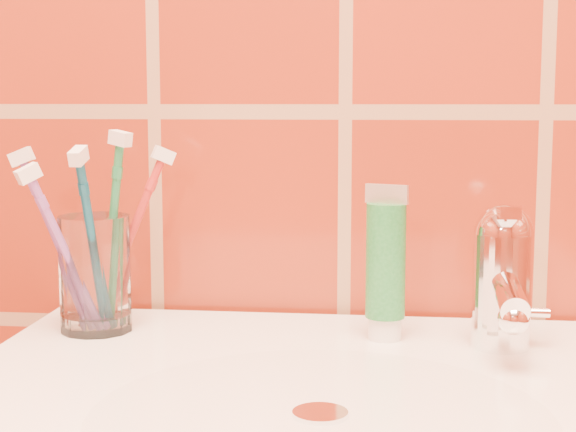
# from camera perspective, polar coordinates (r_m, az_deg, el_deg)

# --- Properties ---
(glass_tumbler) EXTENTS (0.08, 0.08, 0.10)m
(glass_tumbler) POSITION_cam_1_polar(r_m,az_deg,el_deg) (0.80, -12.34, -3.66)
(glass_tumbler) COLOR white
(glass_tumbler) RESTS_ON pedestal_sink
(toothpaste_tube) EXTENTS (0.04, 0.03, 0.13)m
(toothpaste_tube) POSITION_cam_1_polar(r_m,az_deg,el_deg) (0.75, 6.33, -3.33)
(toothpaste_tube) COLOR white
(toothpaste_tube) RESTS_ON pedestal_sink
(faucet) EXTENTS (0.05, 0.11, 0.12)m
(faucet) POSITION_cam_1_polar(r_m,az_deg,el_deg) (0.74, 13.74, -3.56)
(faucet) COLOR white
(faucet) RESTS_ON pedestal_sink
(toothbrush_0) EXTENTS (0.03, 0.12, 0.19)m
(toothbrush_0) POSITION_cam_1_polar(r_m,az_deg,el_deg) (0.76, -12.50, -1.77)
(toothbrush_0) COLOR navy
(toothbrush_0) RESTS_ON glass_tumbler
(toothbrush_1) EXTENTS (0.14, 0.12, 0.17)m
(toothbrush_1) POSITION_cam_1_polar(r_m,az_deg,el_deg) (0.80, -10.20, -1.42)
(toothbrush_1) COLOR #A52523
(toothbrush_1) RESTS_ON glass_tumbler
(toothbrush_2) EXTENTS (0.08, 0.07, 0.19)m
(toothbrush_2) POSITION_cam_1_polar(r_m,az_deg,el_deg) (0.79, -11.31, -1.03)
(toothbrush_2) COLOR #207A48
(toothbrush_2) RESTS_ON glass_tumbler
(toothbrush_3) EXTENTS (0.09, 0.09, 0.17)m
(toothbrush_3) POSITION_cam_1_polar(r_m,az_deg,el_deg) (0.79, -14.64, -1.66)
(toothbrush_3) COLOR #73428D
(toothbrush_3) RESTS_ON glass_tumbler
(toothbrush_4) EXTENTS (0.14, 0.13, 0.17)m
(toothbrush_4) POSITION_cam_1_polar(r_m,az_deg,el_deg) (0.77, -14.16, -2.30)
(toothbrush_4) COLOR #854DA6
(toothbrush_4) RESTS_ON glass_tumbler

